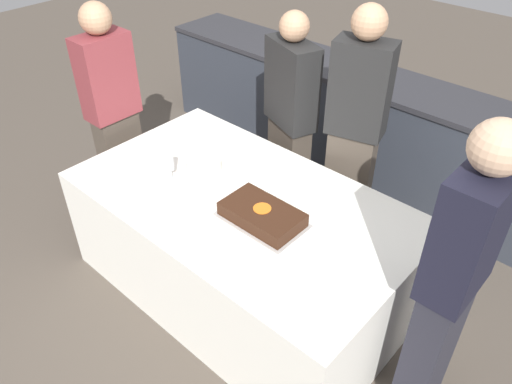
# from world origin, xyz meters

# --- Properties ---
(ground_plane) EXTENTS (14.00, 14.00, 0.00)m
(ground_plane) POSITION_xyz_m (0.00, 0.00, 0.00)
(ground_plane) COLOR brown
(back_counter) EXTENTS (4.40, 0.58, 0.92)m
(back_counter) POSITION_xyz_m (0.00, 1.67, 0.46)
(back_counter) COLOR #333842
(back_counter) RESTS_ON ground_plane
(dining_table) EXTENTS (2.06, 1.19, 0.75)m
(dining_table) POSITION_xyz_m (0.00, 0.00, 0.38)
(dining_table) COLOR white
(dining_table) RESTS_ON ground_plane
(cake) EXTENTS (0.48, 0.30, 0.09)m
(cake) POSITION_xyz_m (0.22, -0.07, 0.79)
(cake) COLOR #B7B2AD
(cake) RESTS_ON dining_table
(plate_stack) EXTENTS (0.23, 0.23, 0.07)m
(plate_stack) POSITION_xyz_m (-0.39, 0.06, 0.79)
(plate_stack) COLOR white
(plate_stack) RESTS_ON dining_table
(wine_glass) EXTENTS (0.07, 0.07, 0.19)m
(wine_glass) POSITION_xyz_m (-0.45, -0.16, 0.88)
(wine_glass) COLOR white
(wine_glass) RESTS_ON dining_table
(side_plate_near_cake) EXTENTS (0.21, 0.21, 0.00)m
(side_plate_near_cake) POSITION_xyz_m (0.26, 0.22, 0.75)
(side_plate_near_cake) COLOR white
(side_plate_near_cake) RESTS_ON dining_table
(side_plate_right_edge) EXTENTS (0.21, 0.21, 0.00)m
(side_plate_right_edge) POSITION_xyz_m (0.69, 0.01, 0.75)
(side_plate_right_edge) COLOR white
(side_plate_right_edge) RESTS_ON dining_table
(utensil_pile) EXTENTS (0.12, 0.08, 0.02)m
(utensil_pile) POSITION_xyz_m (0.15, -0.49, 0.76)
(utensil_pile) COLOR white
(utensil_pile) RESTS_ON dining_table
(person_cutting_cake) EXTENTS (0.39, 0.29, 1.74)m
(person_cutting_cake) POSITION_xyz_m (0.22, 0.81, 0.91)
(person_cutting_cake) COLOR #4C4238
(person_cutting_cake) RESTS_ON ground_plane
(person_seated_left) EXTENTS (0.21, 0.36, 1.64)m
(person_seated_left) POSITION_xyz_m (-1.25, 0.00, 0.86)
(person_seated_left) COLOR #4C4238
(person_seated_left) RESTS_ON ground_plane
(person_seated_right) EXTENTS (0.21, 0.37, 1.73)m
(person_seated_right) POSITION_xyz_m (1.25, 0.00, 0.91)
(person_seated_right) COLOR #282833
(person_seated_right) RESTS_ON ground_plane
(person_standing_back) EXTENTS (0.46, 0.33, 1.59)m
(person_standing_back) POSITION_xyz_m (-0.30, 0.81, 0.82)
(person_standing_back) COLOR #4C4238
(person_standing_back) RESTS_ON ground_plane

